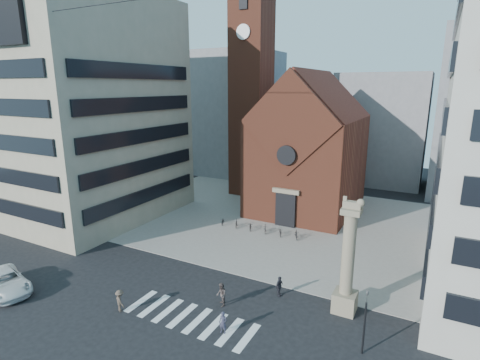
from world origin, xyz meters
name	(u,v)px	position (x,y,z in m)	size (l,w,h in m)	color
ground	(206,296)	(0.00, 0.00, 0.00)	(120.00, 120.00, 0.00)	black
piazza	(291,221)	(0.00, 19.00, 0.03)	(46.00, 30.00, 0.05)	gray
zebra_crossing	(190,318)	(0.55, -3.00, 0.01)	(10.20, 3.20, 0.01)	white
church	(310,149)	(0.00, 25.04, 7.98)	(12.00, 16.65, 18.00)	brown
campanile	(251,88)	(-10.00, 28.00, 15.74)	(5.50, 5.50, 31.20)	brown
building_left	(83,111)	(-24.00, 10.00, 13.00)	(18.00, 20.00, 26.00)	tan
bg_block_left	(232,113)	(-20.00, 40.00, 11.00)	(16.00, 14.00, 22.00)	gray
bg_block_mid	(381,129)	(6.00, 45.00, 9.00)	(14.00, 12.00, 18.00)	gray
lion_column	(347,268)	(10.01, 3.00, 3.46)	(1.63, 1.60, 8.68)	gray
traffic_light	(365,321)	(12.00, -1.00, 2.29)	(0.13, 0.16, 4.30)	black
white_car	(5,282)	(-14.52, -6.96, 0.82)	(2.71, 5.88, 1.63)	silver
pedestrian_0	(223,323)	(3.45, -3.30, 0.77)	(0.56, 0.37, 1.53)	#323145
pedestrian_1	(221,295)	(1.74, -0.61, 0.91)	(0.89, 0.69, 1.82)	#4E413F
pedestrian_2	(279,286)	(5.01, 2.70, 0.81)	(0.95, 0.39, 1.62)	#232229
pedestrian_3	(120,301)	(-4.41, -4.66, 0.84)	(1.08, 0.62, 1.67)	#4E3F34
scooter_0	(223,221)	(-6.73, 13.96, 0.45)	(0.53, 1.53, 0.80)	black
scooter_1	(236,223)	(-4.90, 13.96, 0.50)	(0.42, 1.48, 0.89)	black
scooter_2	(250,226)	(-3.07, 13.96, 0.45)	(0.53, 1.53, 0.80)	black
scooter_3	(265,229)	(-1.24, 13.96, 0.50)	(0.42, 1.48, 0.89)	black
scooter_4	(280,232)	(0.59, 13.96, 0.45)	(0.53, 1.53, 0.80)	black
scooter_5	(296,235)	(2.42, 13.96, 0.50)	(0.42, 1.48, 0.89)	black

